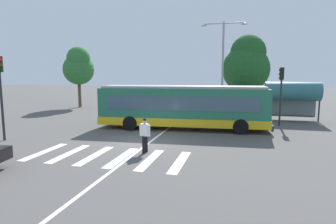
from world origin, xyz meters
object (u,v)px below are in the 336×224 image
Objects in this scene: parked_car_silver at (218,105)px; twin_arm_street_lamp at (223,58)px; parked_car_charcoal at (167,104)px; parked_car_red at (192,105)px; background_tree_left at (79,66)px; background_tree_right at (247,64)px; parked_car_champagne at (122,103)px; parked_car_black at (247,106)px; traffic_light_far_corner at (281,87)px; traffic_light_near_corner at (0,85)px; bus_stop_shelter at (292,92)px; parked_car_blue at (143,103)px; pedestrian_crossing_street at (145,133)px; city_transit_bus at (183,107)px.

twin_arm_street_lamp is (0.42, -1.69, 4.61)m from parked_car_silver.
parked_car_charcoal is at bearing 165.40° from twin_arm_street_lamp.
background_tree_left is at bearing 175.42° from parked_car_red.
twin_arm_street_lamp is at bearing -19.76° from parked_car_red.
parked_car_charcoal is 7.58m from twin_arm_street_lamp.
background_tree_right reaches higher than parked_car_silver.
parked_car_red is 0.53× the size of twin_arm_street_lamp.
parked_car_champagne is 13.40m from parked_car_black.
parked_car_red is 1.05× the size of traffic_light_far_corner.
parked_car_champagne is at bearing -178.97° from parked_car_silver.
bus_stop_shelter is at bearing 33.30° from traffic_light_near_corner.
parked_car_silver is at bearing 12.19° from parked_car_red.
pedestrian_crossing_street is at bearing -70.60° from parked_car_blue.
traffic_light_near_corner reaches higher than pedestrian_crossing_street.
parked_car_red is 0.57× the size of background_tree_right.
background_tree_left is at bearing 168.10° from bus_stop_shelter.
pedestrian_crossing_street is 0.37× the size of parked_car_red.
parked_car_silver is 0.98× the size of parked_car_black.
city_transit_bus reaches higher than parked_car_charcoal.
city_transit_bus is 1.49× the size of background_tree_right.
parked_car_silver is 0.52× the size of twin_arm_street_lamp.
parked_car_charcoal is 11.60m from background_tree_left.
background_tree_right is at bearing 30.51° from parked_car_red.
background_tree_right is at bearing 43.82° from parked_car_silver.
background_tree_left is (-19.06, 0.69, 4.04)m from parked_car_black.
traffic_light_far_corner reaches higher than parked_car_champagne.
parked_car_red is 1.07× the size of bus_stop_shelter.
bus_stop_shelter is (6.24, -4.23, 1.65)m from parked_car_silver.
background_tree_right is (8.09, 2.76, 4.18)m from parked_car_charcoal.
parked_car_blue is at bearing 123.68° from city_transit_bus.
traffic_light_far_corner is (7.69, -6.19, 2.19)m from parked_car_red.
traffic_light_far_corner is 1.02× the size of bus_stop_shelter.
traffic_light_near_corner is at bearing -73.20° from background_tree_left.
parked_car_red and parked_car_silver have the same top height.
parked_car_champagne is 10.58m from parked_car_silver.
background_tree_left is at bearing 129.45° from pedestrian_crossing_street.
city_transit_bus reaches higher than parked_car_silver.
bus_stop_shelter is at bearing -22.29° from parked_car_red.
pedestrian_crossing_street is 16.75m from parked_car_blue.
parked_car_blue and parked_car_red have the same top height.
background_tree_left is (-13.80, 16.77, 3.83)m from pedestrian_crossing_street.
parked_car_blue is 0.52× the size of twin_arm_street_lamp.
parked_car_blue is 5.34m from parked_car_red.
parked_car_red is at bearing 90.82° from pedestrian_crossing_street.
parked_car_charcoal is 5.40m from parked_car_silver.
pedestrian_crossing_street is at bearing -105.26° from background_tree_right.
background_tree_left is at bearing 106.80° from traffic_light_near_corner.
parked_car_champagne is 1.00× the size of parked_car_black.
city_transit_bus is 2.63× the size of parked_car_charcoal.
parked_car_red is 7.50m from background_tree_right.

